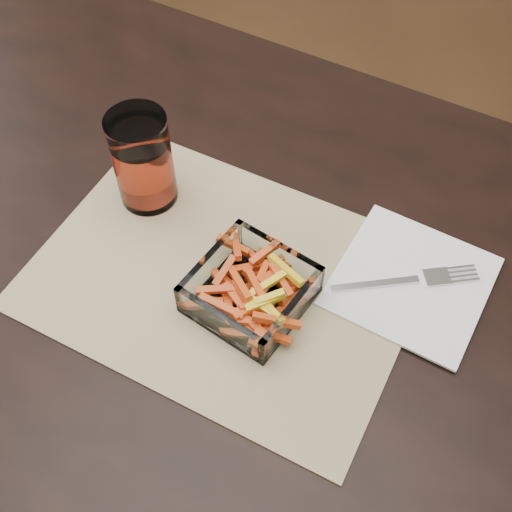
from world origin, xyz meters
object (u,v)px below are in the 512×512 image
at_px(glass_bowl, 250,291).
at_px(fork, 410,280).
at_px(tumbler, 143,163).
at_px(dining_table, 158,290).

relative_size(glass_bowl, fork, 0.88).
bearing_deg(tumbler, fork, 5.70).
relative_size(glass_bowl, tumbler, 1.03).
bearing_deg(dining_table, glass_bowl, -0.55).
height_order(glass_bowl, tumbler, tumbler).
distance_m(dining_table, glass_bowl, 0.18).
relative_size(tumbler, fork, 0.86).
height_order(dining_table, glass_bowl, glass_bowl).
xyz_separation_m(dining_table, glass_bowl, (0.15, -0.00, 0.11)).
relative_size(dining_table, tumbler, 12.05).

